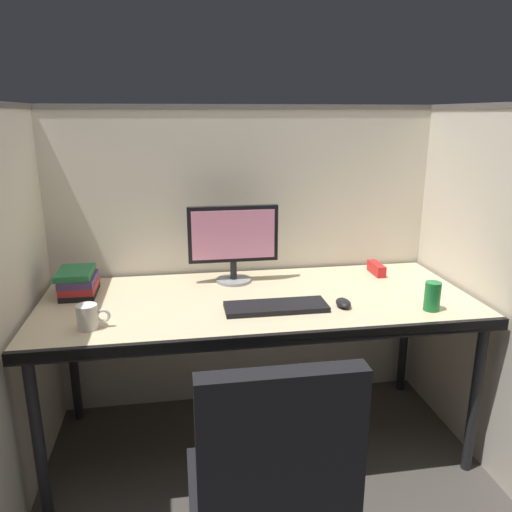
{
  "coord_description": "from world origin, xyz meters",
  "views": [
    {
      "loc": [
        -0.34,
        -1.75,
        1.53
      ],
      "look_at": [
        0.0,
        0.35,
        0.92
      ],
      "focal_mm": 34.92,
      "sensor_mm": 36.0,
      "label": 1
    }
  ],
  "objects": [
    {
      "name": "ground_plane",
      "position": [
        0.0,
        0.0,
        0.0
      ],
      "size": [
        8.0,
        8.0,
        0.0
      ],
      "primitive_type": "plane",
      "color": "#423D38"
    },
    {
      "name": "cubicle_partition_rear",
      "position": [
        0.0,
        0.74,
        0.79
      ],
      "size": [
        2.21,
        0.06,
        1.57
      ],
      "color": "beige",
      "rests_on": "ground"
    },
    {
      "name": "cubicle_partition_left",
      "position": [
        -0.99,
        0.2,
        0.79
      ],
      "size": [
        0.06,
        1.41,
        1.57
      ],
      "color": "beige",
      "rests_on": "ground"
    },
    {
      "name": "cubicle_partition_right",
      "position": [
        0.99,
        0.2,
        0.79
      ],
      "size": [
        0.06,
        1.41,
        1.57
      ],
      "color": "beige",
      "rests_on": "ground"
    },
    {
      "name": "desk",
      "position": [
        0.0,
        0.29,
        0.69
      ],
      "size": [
        1.9,
        0.8,
        0.74
      ],
      "color": "beige",
      "rests_on": "ground"
    },
    {
      "name": "monitor_center",
      "position": [
        -0.08,
        0.54,
        0.96
      ],
      "size": [
        0.43,
        0.17,
        0.37
      ],
      "color": "gray",
      "rests_on": "desk"
    },
    {
      "name": "keyboard_main",
      "position": [
        0.05,
        0.16,
        0.75
      ],
      "size": [
        0.43,
        0.15,
        0.02
      ],
      "primitive_type": "cube",
      "color": "black",
      "rests_on": "desk"
    },
    {
      "name": "computer_mouse",
      "position": [
        0.34,
        0.14,
        0.76
      ],
      "size": [
        0.06,
        0.1,
        0.04
      ],
      "color": "black",
      "rests_on": "desk"
    },
    {
      "name": "coffee_mug",
      "position": [
        -0.69,
        0.08,
        0.79
      ],
      "size": [
        0.13,
        0.08,
        0.09
      ],
      "color": "silver",
      "rests_on": "desk"
    },
    {
      "name": "soda_can",
      "position": [
        0.69,
        0.04,
        0.8
      ],
      "size": [
        0.07,
        0.07,
        0.12
      ],
      "primitive_type": "cylinder",
      "color": "#197233",
      "rests_on": "desk"
    },
    {
      "name": "red_stapler",
      "position": [
        0.66,
        0.55,
        0.77
      ],
      "size": [
        0.04,
        0.15,
        0.06
      ],
      "primitive_type": "cube",
      "color": "red",
      "rests_on": "desk"
    },
    {
      "name": "book_stack",
      "position": [
        -0.79,
        0.47,
        0.8
      ],
      "size": [
        0.16,
        0.22,
        0.12
      ],
      "color": "black",
      "rests_on": "desk"
    }
  ]
}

